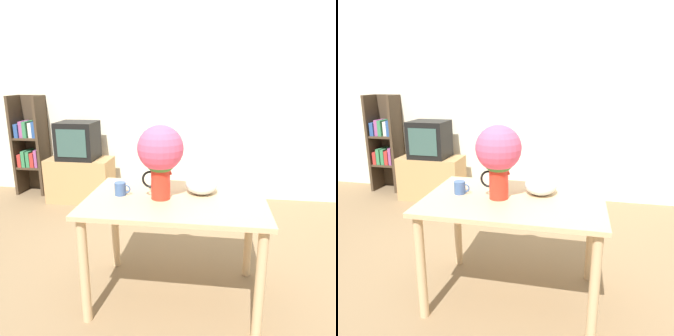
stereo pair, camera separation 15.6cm
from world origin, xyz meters
The scene contains 9 objects.
ground_plane centered at (0.00, 0.00, 0.00)m, with size 12.00×12.00×0.00m, color #7F6647.
wall_back centered at (0.00, 2.05, 1.30)m, with size 8.00×0.05×2.60m.
table centered at (-0.07, -0.07, 0.63)m, with size 1.18×0.78×0.75m.
flower_vase centered at (-0.17, -0.09, 1.05)m, with size 0.30×0.30×0.49m.
coffee_mug centered at (-0.45, -0.06, 0.79)m, with size 0.11×0.08×0.09m.
white_bowl centered at (0.10, 0.04, 0.81)m, with size 0.22×0.22×0.13m.
tv_stand centered at (-1.48, 1.67, 0.27)m, with size 0.79×0.41×0.55m.
tv_set centered at (-1.48, 1.67, 0.78)m, with size 0.46×0.40×0.46m.
bookshelf centered at (-2.23, 1.89, 0.65)m, with size 0.39×0.31×1.30m.
Camera 1 is at (0.16, -2.10, 1.51)m, focal length 35.00 mm.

